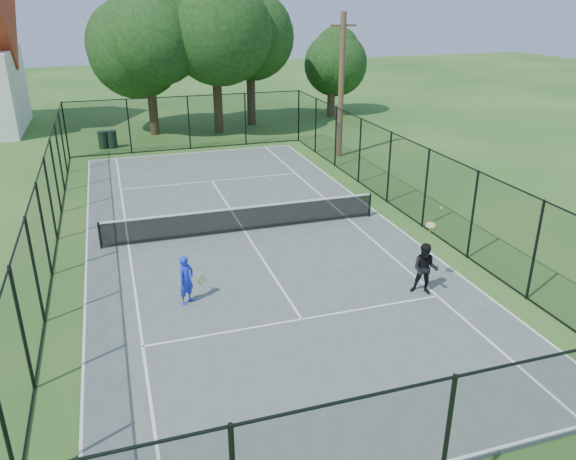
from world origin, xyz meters
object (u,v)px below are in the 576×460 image
object	(u,v)px
utility_pole	(341,86)
trash_bin_right	(112,139)
player_blue	(186,280)
player_black	(425,269)
tennis_net	(244,218)
trash_bin_left	(103,140)

from	to	relation	value
utility_pole	trash_bin_right	bearing A→B (deg)	154.20
player_blue	player_black	xyz separation A→B (m)	(6.55, -1.52, 0.06)
tennis_net	utility_pole	world-z (taller)	utility_pole
utility_pole	player_black	bearing A→B (deg)	-103.58
tennis_net	trash_bin_right	bearing A→B (deg)	106.03
utility_pole	player_black	distance (m)	15.80
trash_bin_right	utility_pole	xyz separation A→B (m)	(11.66, -5.64, 3.24)
trash_bin_left	trash_bin_right	world-z (taller)	trash_bin_right
player_black	utility_pole	bearing A→B (deg)	76.42
tennis_net	trash_bin_left	size ratio (longest dim) A/B	10.26
trash_bin_left	utility_pole	bearing A→B (deg)	-24.91
utility_pole	player_black	size ratio (longest dim) A/B	2.99
trash_bin_right	player_black	size ratio (longest dim) A/B	0.40
utility_pole	player_blue	size ratio (longest dim) A/B	5.20
tennis_net	player_black	distance (m)	7.19
trash_bin_left	utility_pole	xyz separation A→B (m)	(12.16, -5.65, 3.24)
trash_bin_right	player_black	xyz separation A→B (m)	(8.02, -20.73, 0.33)
trash_bin_left	player_blue	xyz separation A→B (m)	(1.97, -19.22, 0.27)
tennis_net	player_blue	distance (m)	5.33
utility_pole	trash_bin_left	bearing A→B (deg)	155.09
player_black	tennis_net	bearing A→B (deg)	122.02
trash_bin_right	utility_pole	distance (m)	13.35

